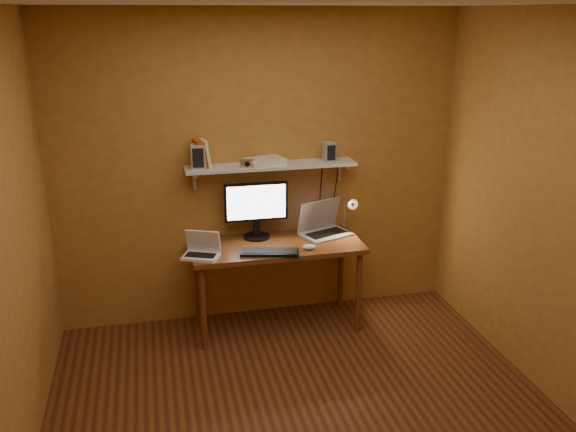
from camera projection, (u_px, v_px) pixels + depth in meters
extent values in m
cube|color=brown|center=(307.00, 420.00, 4.03)|extent=(3.40, 3.20, 0.02)
cube|color=silver|center=(312.00, 1.00, 3.19)|extent=(3.40, 3.20, 0.02)
cube|color=#B37A36|center=(259.00, 169.00, 5.10)|extent=(3.40, 0.02, 2.60)
cube|color=#B37A36|center=(428.00, 391.00, 2.13)|extent=(3.40, 0.02, 2.60)
cube|color=#B37A36|center=(562.00, 214.00, 3.98)|extent=(0.02, 3.20, 2.60)
cube|color=brown|center=(277.00, 246.00, 4.99)|extent=(1.40, 0.60, 0.04)
cylinder|color=brown|center=(203.00, 309.00, 4.75)|extent=(0.05, 0.05, 0.71)
cylinder|color=brown|center=(359.00, 292.00, 5.03)|extent=(0.05, 0.05, 0.71)
cylinder|color=brown|center=(198.00, 283.00, 5.20)|extent=(0.05, 0.05, 0.71)
cylinder|color=brown|center=(341.00, 269.00, 5.47)|extent=(0.05, 0.05, 0.71)
cube|color=silver|center=(271.00, 166.00, 4.96)|extent=(1.40, 0.25, 0.02)
cube|color=silver|center=(194.00, 179.00, 4.97)|extent=(0.03, 0.03, 0.18)
cube|color=silver|center=(339.00, 170.00, 5.23)|extent=(0.03, 0.03, 0.18)
cylinder|color=black|center=(257.00, 237.00, 5.12)|extent=(0.23, 0.23, 0.02)
cube|color=black|center=(257.00, 227.00, 5.10)|extent=(0.05, 0.04, 0.16)
cube|color=black|center=(256.00, 202.00, 5.03)|extent=(0.53, 0.04, 0.32)
cube|color=white|center=(256.00, 202.00, 5.01)|extent=(0.49, 0.01, 0.28)
cube|color=#999BA1|center=(326.00, 234.00, 5.17)|extent=(0.47, 0.40, 0.02)
cube|color=black|center=(326.00, 233.00, 5.16)|extent=(0.37, 0.26, 0.00)
cube|color=#999BA1|center=(319.00, 215.00, 5.20)|extent=(0.41, 0.22, 0.28)
cube|color=#15133C|center=(319.00, 215.00, 5.20)|extent=(0.35, 0.18, 0.23)
cube|color=white|center=(201.00, 256.00, 4.70)|extent=(0.32, 0.28, 0.02)
cube|color=black|center=(201.00, 255.00, 4.70)|extent=(0.25, 0.19, 0.00)
cube|color=white|center=(203.00, 241.00, 4.74)|extent=(0.27, 0.16, 0.19)
cube|color=black|center=(203.00, 241.00, 4.74)|extent=(0.24, 0.13, 0.16)
cube|color=black|center=(270.00, 252.00, 4.78)|extent=(0.48, 0.26, 0.02)
ellipsoid|color=white|center=(309.00, 247.00, 4.86)|extent=(0.12, 0.09, 0.04)
cube|color=silver|center=(344.00, 229.00, 5.35)|extent=(0.05, 0.06, 0.08)
cylinder|color=silver|center=(345.00, 213.00, 5.30)|extent=(0.02, 0.02, 0.28)
cylinder|color=silver|center=(348.00, 200.00, 5.18)|extent=(0.01, 0.16, 0.01)
cone|color=silver|center=(351.00, 203.00, 5.11)|extent=(0.09, 0.09, 0.09)
sphere|color=#FFE0A5|center=(352.00, 204.00, 5.09)|extent=(0.04, 0.04, 0.04)
cube|color=#999BA1|center=(198.00, 156.00, 4.79)|extent=(0.12, 0.12, 0.20)
cube|color=#999BA1|center=(329.00, 152.00, 5.04)|extent=(0.10, 0.10, 0.16)
cube|color=#C43A12|center=(197.00, 154.00, 4.81)|extent=(0.07, 0.16, 0.23)
cube|color=#A14E2A|center=(201.00, 154.00, 4.82)|extent=(0.08, 0.16, 0.23)
cube|color=beige|center=(205.00, 153.00, 4.83)|extent=(0.09, 0.16, 0.23)
cube|color=silver|center=(247.00, 163.00, 4.84)|extent=(0.11, 0.05, 0.07)
cylinder|color=black|center=(247.00, 164.00, 4.83)|extent=(0.04, 0.03, 0.04)
cube|color=white|center=(265.00, 161.00, 4.95)|extent=(0.35, 0.28, 0.05)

